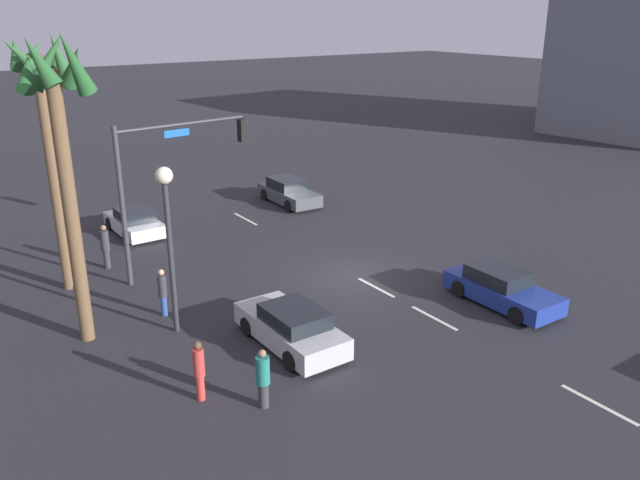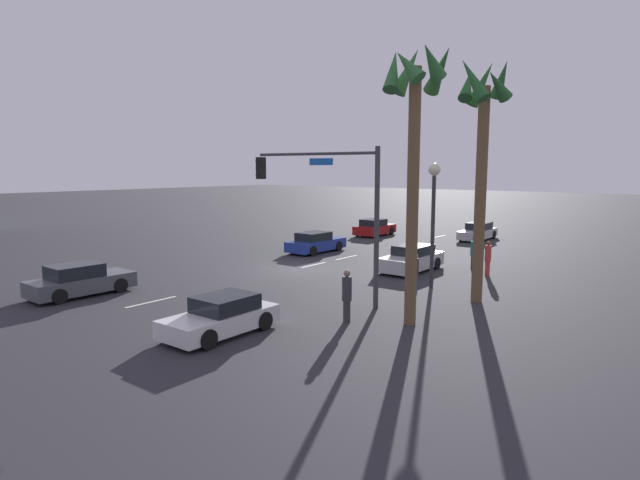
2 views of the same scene
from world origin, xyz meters
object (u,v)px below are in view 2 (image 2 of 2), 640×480
at_px(car_2, 374,228).
at_px(pedestrian_2, 415,272).
at_px(car_3, 411,259).
at_px(palm_tree_1, 415,121).
at_px(pedestrian_1, 488,257).
at_px(car_0, 80,281).
at_px(car_4, 478,232).
at_px(palm_tree_0, 482,131).
at_px(pedestrian_0, 474,253).
at_px(car_1, 316,243).
at_px(pedestrian_3, 347,295).
at_px(streetlamp, 434,200).
at_px(car_5, 221,316).
at_px(traffic_signal, 332,197).

xyz_separation_m(car_2, pedestrian_2, (16.04, 12.29, 0.32)).
height_order(car_3, palm_tree_1, palm_tree_1).
relative_size(car_2, palm_tree_1, 0.42).
xyz_separation_m(car_2, pedestrian_1, (10.45, 13.47, 0.34)).
bearing_deg(car_0, car_4, 166.82).
xyz_separation_m(pedestrian_1, palm_tree_0, (5.40, 1.54, 5.99)).
bearing_deg(car_0, car_2, -177.59).
xyz_separation_m(car_0, pedestrian_0, (-16.38, 11.12, 0.29)).
bearing_deg(car_3, car_0, -31.84).
distance_m(palm_tree_0, palm_tree_1, 4.57).
height_order(car_1, pedestrian_2, pedestrian_2).
bearing_deg(car_0, palm_tree_1, 111.03).
relative_size(pedestrian_2, palm_tree_1, 0.18).
relative_size(car_0, pedestrian_0, 2.47).
relative_size(palm_tree_0, palm_tree_1, 1.02).
relative_size(car_4, pedestrian_3, 2.44).
bearing_deg(pedestrian_2, car_4, -166.36).
height_order(car_2, car_3, car_3).
xyz_separation_m(pedestrian_0, pedestrian_1, (1.31, 1.27, 0.05)).
distance_m(streetlamp, palm_tree_0, 4.08).
bearing_deg(palm_tree_1, car_4, -163.87).
relative_size(car_4, palm_tree_0, 0.47).
distance_m(car_0, car_5, 8.96).
distance_m(car_0, car_2, 25.54).
distance_m(car_0, pedestrian_0, 19.80).
height_order(pedestrian_0, palm_tree_1, palm_tree_1).
xyz_separation_m(car_5, streetlamp, (-10.65, 2.37, 3.45)).
distance_m(car_3, streetlamp, 5.31).
bearing_deg(streetlamp, palm_tree_0, 65.58).
height_order(car_5, pedestrian_3, pedestrian_3).
bearing_deg(car_0, pedestrian_1, 140.56).
distance_m(car_2, car_4, 8.21).
distance_m(car_3, car_5, 13.70).
xyz_separation_m(streetlamp, pedestrian_1, (-4.22, 1.06, -3.08)).
bearing_deg(car_1, pedestrian_2, 59.74).
relative_size(car_2, traffic_signal, 0.65).
relative_size(car_4, palm_tree_1, 0.48).
xyz_separation_m(pedestrian_2, palm_tree_1, (4.34, 2.13, 6.13)).
xyz_separation_m(car_1, car_5, (15.49, 8.39, -0.03)).
bearing_deg(car_5, pedestrian_3, 145.39).
xyz_separation_m(car_5, palm_tree_0, (-9.47, 4.97, 6.37)).
distance_m(car_2, car_5, 27.24).
distance_m(streetlamp, palm_tree_1, 6.78).
bearing_deg(car_1, car_4, 154.36).
distance_m(car_2, palm_tree_0, 22.73).
relative_size(car_5, pedestrian_3, 2.09).
xyz_separation_m(car_5, pedestrian_3, (-3.66, 2.52, 0.42)).
height_order(car_0, car_3, car_0).
relative_size(traffic_signal, pedestrian_1, 3.48).
bearing_deg(traffic_signal, car_2, -152.22).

